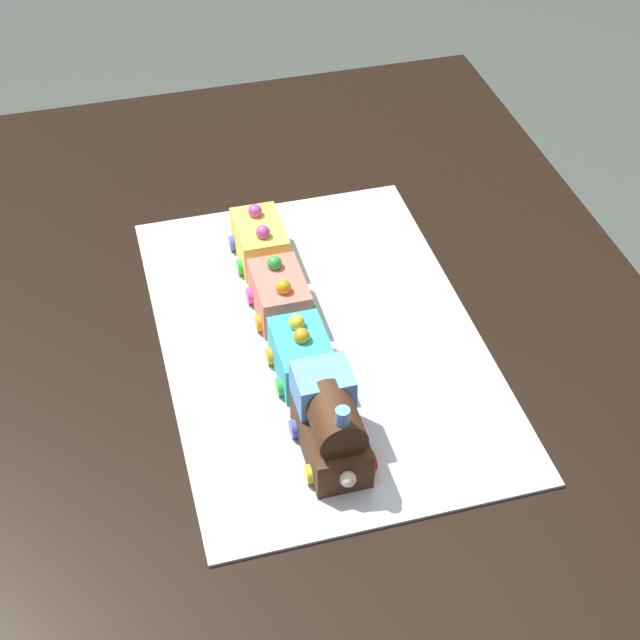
{
  "coord_description": "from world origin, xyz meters",
  "views": [
    {
      "loc": [
        -0.86,
        0.2,
        1.61
      ],
      "look_at": [
        0.02,
        -0.04,
        0.77
      ],
      "focal_mm": 54.92,
      "sensor_mm": 36.0,
      "label": 1
    }
  ],
  "objects_px": {
    "cake_locomotive": "(332,422)",
    "cake_car_flatbed_lemon": "(261,241)",
    "cake_car_caboose_coral": "(281,294)",
    "cake_car_hopper_turquoise": "(303,355)",
    "dining_table": "(297,413)"
  },
  "relations": [
    {
      "from": "cake_car_hopper_turquoise",
      "to": "cake_car_caboose_coral",
      "type": "height_order",
      "value": "same"
    },
    {
      "from": "dining_table",
      "to": "cake_car_hopper_turquoise",
      "type": "height_order",
      "value": "cake_car_hopper_turquoise"
    },
    {
      "from": "dining_table",
      "to": "cake_car_flatbed_lemon",
      "type": "bearing_deg",
      "value": -0.44
    },
    {
      "from": "cake_car_hopper_turquoise",
      "to": "cake_car_caboose_coral",
      "type": "xyz_separation_m",
      "value": [
        0.12,
        0.0,
        0.0
      ]
    },
    {
      "from": "dining_table",
      "to": "cake_car_hopper_turquoise",
      "type": "distance_m",
      "value": 0.14
    },
    {
      "from": "cake_car_hopper_turquoise",
      "to": "dining_table",
      "type": "bearing_deg",
      "value": 2.65
    },
    {
      "from": "cake_car_hopper_turquoise",
      "to": "cake_locomotive",
      "type": "bearing_deg",
      "value": 180.0
    },
    {
      "from": "cake_locomotive",
      "to": "cake_car_caboose_coral",
      "type": "xyz_separation_m",
      "value": [
        0.25,
        -0.0,
        -0.02
      ]
    },
    {
      "from": "cake_locomotive",
      "to": "cake_car_flatbed_lemon",
      "type": "bearing_deg",
      "value": -0.0
    },
    {
      "from": "dining_table",
      "to": "cake_locomotive",
      "type": "distance_m",
      "value": 0.23
    },
    {
      "from": "cake_car_caboose_coral",
      "to": "cake_locomotive",
      "type": "bearing_deg",
      "value": 180.0
    },
    {
      "from": "cake_car_caboose_coral",
      "to": "cake_car_flatbed_lemon",
      "type": "height_order",
      "value": "same"
    },
    {
      "from": "cake_car_caboose_coral",
      "to": "cake_car_flatbed_lemon",
      "type": "relative_size",
      "value": 1.0
    },
    {
      "from": "cake_locomotive",
      "to": "cake_car_caboose_coral",
      "type": "bearing_deg",
      "value": -0.0
    },
    {
      "from": "cake_car_hopper_turquoise",
      "to": "cake_car_caboose_coral",
      "type": "relative_size",
      "value": 1.0
    }
  ]
}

